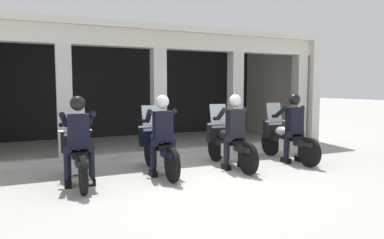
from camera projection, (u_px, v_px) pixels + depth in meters
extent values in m
plane|color=#A8A59E|center=(156.00, 149.00, 9.80)|extent=(80.00, 80.00, 0.00)
cube|color=black|center=(127.00, 91.00, 12.45)|extent=(10.41, 0.24, 3.18)
cube|color=beige|center=(158.00, 40.00, 9.06)|extent=(10.41, 0.36, 0.44)
cube|color=beige|center=(141.00, 37.00, 10.60)|extent=(10.41, 4.13, 0.16)
cube|color=beige|center=(276.00, 91.00, 12.78)|extent=(0.30, 4.13, 3.18)
cube|color=beige|center=(65.00, 102.00, 8.27)|extent=(0.35, 0.36, 2.74)
cube|color=beige|center=(159.00, 101.00, 9.21)|extent=(0.35, 0.36, 2.74)
cube|color=beige|center=(235.00, 100.00, 10.14)|extent=(0.35, 0.36, 2.74)
cube|color=beige|center=(299.00, 99.00, 11.08)|extent=(0.35, 0.36, 2.74)
cube|color=#B7B5AD|center=(165.00, 153.00, 8.87)|extent=(10.01, 0.24, 0.12)
cylinder|color=black|center=(75.00, 159.00, 6.88)|extent=(0.09, 0.64, 0.64)
cylinder|color=black|center=(83.00, 175.00, 5.60)|extent=(0.09, 0.64, 0.64)
cube|color=black|center=(75.00, 148.00, 6.86)|extent=(0.14, 0.44, 0.08)
cube|color=silver|center=(79.00, 164.00, 6.19)|extent=(0.28, 0.44, 0.28)
cube|color=black|center=(78.00, 156.00, 6.22)|extent=(0.18, 1.24, 0.16)
ellipsoid|color=black|center=(77.00, 144.00, 6.40)|extent=(0.26, 0.48, 0.22)
cube|color=black|center=(79.00, 154.00, 6.05)|extent=(0.24, 0.52, 0.10)
cube|color=black|center=(82.00, 163.00, 5.64)|extent=(0.16, 0.48, 0.10)
cylinder|color=silver|center=(75.00, 147.00, 6.80)|extent=(0.05, 0.24, 0.53)
cube|color=black|center=(75.00, 140.00, 6.73)|extent=(0.52, 0.16, 0.44)
sphere|color=silver|center=(74.00, 139.00, 6.82)|extent=(0.18, 0.18, 0.18)
cube|color=silver|center=(74.00, 121.00, 6.68)|extent=(0.40, 0.14, 0.54)
cylinder|color=silver|center=(75.00, 131.00, 6.62)|extent=(0.62, 0.04, 0.04)
cylinder|color=silver|center=(88.00, 178.00, 5.93)|extent=(0.07, 0.55, 0.07)
cube|color=black|center=(79.00, 131.00, 5.99)|extent=(0.36, 0.22, 0.60)
cube|color=#14193F|center=(78.00, 129.00, 6.10)|extent=(0.05, 0.02, 0.32)
sphere|color=tan|center=(78.00, 105.00, 5.97)|extent=(0.21, 0.21, 0.21)
sphere|color=black|center=(78.00, 103.00, 5.97)|extent=(0.26, 0.26, 0.26)
cylinder|color=black|center=(87.00, 148.00, 6.10)|extent=(0.26, 0.29, 0.17)
cylinder|color=black|center=(91.00, 163.00, 6.15)|extent=(0.12, 0.12, 0.53)
cube|color=black|center=(92.00, 181.00, 6.19)|extent=(0.11, 0.26, 0.12)
cylinder|color=black|center=(71.00, 149.00, 5.99)|extent=(0.26, 0.29, 0.17)
cylinder|color=black|center=(67.00, 165.00, 5.99)|extent=(0.12, 0.12, 0.53)
cube|color=black|center=(68.00, 184.00, 6.03)|extent=(0.11, 0.26, 0.12)
cylinder|color=black|center=(90.00, 119.00, 6.27)|extent=(0.19, 0.48, 0.31)
sphere|color=black|center=(91.00, 124.00, 6.49)|extent=(0.09, 0.09, 0.09)
cylinder|color=black|center=(64.00, 120.00, 6.10)|extent=(0.19, 0.48, 0.31)
sphere|color=black|center=(61.00, 125.00, 6.29)|extent=(0.09, 0.09, 0.09)
cylinder|color=black|center=(150.00, 152.00, 7.60)|extent=(0.09, 0.64, 0.64)
cylinder|color=black|center=(172.00, 165.00, 6.32)|extent=(0.09, 0.64, 0.64)
cube|color=black|center=(150.00, 142.00, 7.58)|extent=(0.14, 0.44, 0.08)
cube|color=silver|center=(161.00, 156.00, 6.91)|extent=(0.28, 0.44, 0.28)
cube|color=black|center=(160.00, 149.00, 6.94)|extent=(0.18, 1.24, 0.16)
ellipsoid|color=black|center=(156.00, 139.00, 7.13)|extent=(0.26, 0.48, 0.22)
cube|color=black|center=(163.00, 147.00, 6.77)|extent=(0.24, 0.52, 0.10)
cube|color=black|center=(171.00, 155.00, 6.36)|extent=(0.16, 0.48, 0.10)
cylinder|color=silver|center=(151.00, 141.00, 7.52)|extent=(0.05, 0.24, 0.53)
cube|color=black|center=(151.00, 135.00, 7.46)|extent=(0.52, 0.16, 0.44)
sphere|color=silver|center=(150.00, 134.00, 7.54)|extent=(0.18, 0.18, 0.18)
cube|color=silver|center=(151.00, 118.00, 7.40)|extent=(0.40, 0.14, 0.54)
cylinder|color=silver|center=(153.00, 127.00, 7.35)|extent=(0.62, 0.04, 0.04)
cylinder|color=silver|center=(173.00, 168.00, 6.66)|extent=(0.07, 0.55, 0.07)
cube|color=black|center=(163.00, 127.00, 6.72)|extent=(0.36, 0.22, 0.60)
cube|color=#14193F|center=(161.00, 125.00, 6.83)|extent=(0.05, 0.02, 0.32)
sphere|color=tan|center=(162.00, 103.00, 6.69)|extent=(0.21, 0.21, 0.21)
sphere|color=silver|center=(162.00, 102.00, 6.69)|extent=(0.26, 0.26, 0.26)
cylinder|color=black|center=(169.00, 142.00, 6.82)|extent=(0.26, 0.29, 0.17)
cylinder|color=black|center=(172.00, 155.00, 6.87)|extent=(0.12, 0.12, 0.53)
cube|color=black|center=(172.00, 171.00, 6.91)|extent=(0.11, 0.26, 0.12)
cylinder|color=black|center=(156.00, 143.00, 6.71)|extent=(0.26, 0.29, 0.17)
cylinder|color=black|center=(153.00, 157.00, 6.71)|extent=(0.12, 0.12, 0.53)
cube|color=black|center=(153.00, 173.00, 6.75)|extent=(0.11, 0.26, 0.12)
cylinder|color=black|center=(170.00, 116.00, 7.00)|extent=(0.19, 0.48, 0.31)
sphere|color=black|center=(168.00, 120.00, 7.22)|extent=(0.09, 0.09, 0.09)
cylinder|color=black|center=(149.00, 116.00, 6.82)|extent=(0.19, 0.48, 0.31)
sphere|color=black|center=(144.00, 121.00, 7.01)|extent=(0.09, 0.09, 0.09)
cylinder|color=black|center=(215.00, 147.00, 8.15)|extent=(0.09, 0.64, 0.64)
cylinder|color=black|center=(248.00, 159.00, 6.87)|extent=(0.09, 0.64, 0.64)
cube|color=black|center=(216.00, 139.00, 8.13)|extent=(0.14, 0.44, 0.08)
cube|color=silver|center=(232.00, 151.00, 7.46)|extent=(0.28, 0.44, 0.28)
cube|color=black|center=(230.00, 144.00, 7.50)|extent=(0.18, 1.24, 0.16)
ellipsoid|color=black|center=(226.00, 135.00, 7.68)|extent=(0.26, 0.48, 0.22)
cube|color=black|center=(235.00, 142.00, 7.32)|extent=(0.24, 0.52, 0.10)
cube|color=black|center=(246.00, 149.00, 6.91)|extent=(0.16, 0.48, 0.10)
cylinder|color=silver|center=(217.00, 138.00, 8.07)|extent=(0.05, 0.24, 0.53)
cube|color=black|center=(218.00, 132.00, 8.01)|extent=(0.52, 0.16, 0.44)
sphere|color=silver|center=(216.00, 131.00, 8.10)|extent=(0.18, 0.18, 0.18)
cube|color=silver|center=(218.00, 116.00, 7.95)|extent=(0.40, 0.14, 0.54)
cylinder|color=silver|center=(220.00, 124.00, 7.90)|extent=(0.62, 0.04, 0.04)
cylinder|color=silver|center=(245.00, 162.00, 7.21)|extent=(0.07, 0.55, 0.07)
cube|color=black|center=(235.00, 124.00, 7.27)|extent=(0.36, 0.22, 0.60)
cube|color=black|center=(233.00, 122.00, 7.38)|extent=(0.05, 0.02, 0.32)
sphere|color=#936B51|center=(235.00, 102.00, 7.25)|extent=(0.21, 0.21, 0.21)
sphere|color=silver|center=(235.00, 101.00, 7.24)|extent=(0.26, 0.26, 0.26)
cylinder|color=black|center=(240.00, 138.00, 7.37)|extent=(0.26, 0.29, 0.17)
cylinder|color=black|center=(243.00, 150.00, 7.42)|extent=(0.12, 0.12, 0.53)
cube|color=black|center=(242.00, 165.00, 7.46)|extent=(0.11, 0.26, 0.12)
cylinder|color=black|center=(229.00, 139.00, 7.26)|extent=(0.26, 0.29, 0.17)
cylinder|color=black|center=(226.00, 152.00, 7.26)|extent=(0.12, 0.12, 0.53)
cube|color=black|center=(226.00, 167.00, 7.30)|extent=(0.11, 0.26, 0.12)
cylinder|color=black|center=(239.00, 114.00, 7.55)|extent=(0.19, 0.48, 0.31)
sphere|color=black|center=(235.00, 118.00, 7.77)|extent=(0.09, 0.09, 0.09)
cylinder|color=black|center=(221.00, 114.00, 7.37)|extent=(0.19, 0.48, 0.31)
sphere|color=black|center=(215.00, 119.00, 7.56)|extent=(0.09, 0.09, 0.09)
cylinder|color=black|center=(270.00, 143.00, 8.80)|extent=(0.09, 0.64, 0.64)
cylinder|color=black|center=(309.00, 152.00, 7.52)|extent=(0.09, 0.64, 0.64)
cube|color=black|center=(270.00, 135.00, 8.78)|extent=(0.14, 0.44, 0.08)
cube|color=silver|center=(290.00, 146.00, 8.11)|extent=(0.28, 0.44, 0.28)
cube|color=black|center=(288.00, 140.00, 8.14)|extent=(0.18, 1.24, 0.16)
ellipsoid|color=#B2B2B7|center=(283.00, 131.00, 8.33)|extent=(0.26, 0.48, 0.22)
cube|color=black|center=(294.00, 138.00, 7.97)|extent=(0.24, 0.52, 0.10)
cube|color=black|center=(307.00, 144.00, 7.56)|extent=(0.16, 0.48, 0.10)
cylinder|color=silver|center=(272.00, 134.00, 8.72)|extent=(0.05, 0.24, 0.53)
cube|color=black|center=(273.00, 129.00, 8.65)|extent=(0.52, 0.16, 0.44)
sphere|color=silver|center=(271.00, 127.00, 8.74)|extent=(0.18, 0.18, 0.18)
cube|color=silver|center=(274.00, 114.00, 8.60)|extent=(0.40, 0.14, 0.54)
cylinder|color=silver|center=(276.00, 121.00, 8.54)|extent=(0.62, 0.04, 0.04)
cylinder|color=silver|center=(304.00, 156.00, 7.86)|extent=(0.07, 0.55, 0.07)
cube|color=black|center=(295.00, 121.00, 7.92)|extent=(0.36, 0.22, 0.60)
cube|color=#591414|center=(291.00, 119.00, 8.02)|extent=(0.05, 0.02, 0.32)
sphere|color=tan|center=(295.00, 101.00, 7.89)|extent=(0.21, 0.21, 0.21)
sphere|color=black|center=(295.00, 99.00, 7.89)|extent=(0.26, 0.26, 0.26)
cylinder|color=black|center=(298.00, 134.00, 8.02)|extent=(0.26, 0.29, 0.17)
cylinder|color=black|center=(300.00, 145.00, 8.07)|extent=(0.12, 0.12, 0.53)
cube|color=black|center=(299.00, 159.00, 8.11)|extent=(0.11, 0.26, 0.12)
cylinder|color=black|center=(289.00, 134.00, 7.91)|extent=(0.26, 0.29, 0.17)
cylinder|color=black|center=(286.00, 146.00, 7.91)|extent=(0.12, 0.12, 0.53)
cube|color=black|center=(286.00, 160.00, 7.95)|extent=(0.11, 0.26, 0.12)
cylinder|color=black|center=(296.00, 112.00, 8.20)|extent=(0.19, 0.48, 0.31)
sphere|color=black|center=(291.00, 115.00, 8.41)|extent=(0.09, 0.09, 0.09)
cylinder|color=black|center=(281.00, 112.00, 8.02)|extent=(0.19, 0.48, 0.31)
sphere|color=black|center=(273.00, 116.00, 8.21)|extent=(0.09, 0.09, 0.09)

